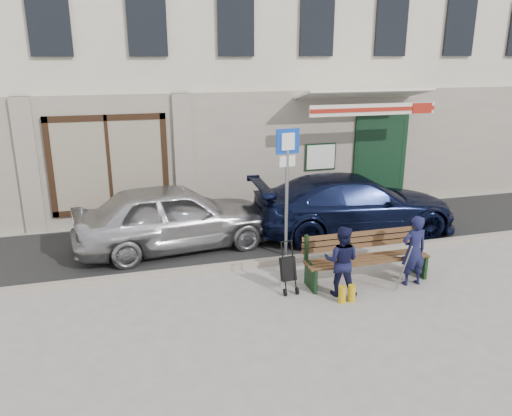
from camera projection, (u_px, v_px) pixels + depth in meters
name	position (u px, v px, depth m)	size (l,w,h in m)	color
ground	(304.00, 296.00, 8.84)	(80.00, 80.00, 0.00)	#9E9991
asphalt_lane	(257.00, 237.00, 11.69)	(60.00, 3.20, 0.01)	#282828
curb	(278.00, 261.00, 10.20)	(60.00, 0.18, 0.12)	#9E9384
building	(209.00, 24.00, 15.14)	(20.00, 8.27, 10.00)	beige
car_silver	(174.00, 216.00, 10.84)	(1.72, 4.29, 1.46)	#ADADB2
car_navy	(354.00, 205.00, 11.78)	(1.97, 4.86, 1.41)	black
parking_sign	(287.00, 173.00, 10.07)	(0.50, 0.10, 2.70)	gray
bench	(365.00, 259.00, 9.30)	(2.40, 1.17, 0.98)	brown
man	(414.00, 251.00, 9.12)	(0.49, 0.32, 1.34)	#16183C
woman	(341.00, 261.00, 8.73)	(0.62, 0.49, 1.28)	#121433
stroller	(288.00, 270.00, 8.93)	(0.28, 0.39, 0.92)	black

